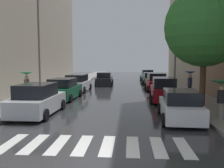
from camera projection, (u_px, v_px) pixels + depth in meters
ground_plane at (120, 85)px, 31.43m from camera, size 28.00×72.00×0.04m
sidewalk_left at (70, 84)px, 31.88m from camera, size 3.00×72.00×0.15m
sidewalk_right at (171, 85)px, 30.96m from camera, size 3.00×72.00×0.15m
crosswalk_stripes at (95, 145)px, 8.86m from camera, size 6.75×2.20×0.01m
building_left_mid at (37, 7)px, 32.18m from camera, size 6.00×14.60×20.20m
building_right_mid at (204, 31)px, 32.38m from camera, size 6.00×19.50×13.93m
parked_car_left_nearest at (38, 100)px, 13.83m from camera, size 2.19×4.58×1.78m
parked_car_left_second at (64, 90)px, 19.33m from camera, size 2.28×4.58×1.69m
parked_car_left_third at (78, 83)px, 24.64m from camera, size 2.29×4.73×1.69m
parked_car_right_nearest at (180, 106)px, 12.49m from camera, size 2.21×4.20×1.58m
parked_car_right_second at (164, 90)px, 18.42m from camera, size 2.15×4.32×1.81m
parked_car_right_third at (156, 82)px, 25.11m from camera, size 2.17×4.10×1.82m
parked_car_right_fourth at (150, 79)px, 31.80m from camera, size 2.18×4.41×1.55m
parked_car_right_fifth at (147, 76)px, 37.98m from camera, size 2.12×4.17×1.68m
car_midroad at (104, 79)px, 30.70m from camera, size 2.16×4.73×1.63m
pedestrian_foreground at (190, 79)px, 20.15m from camera, size 0.91×0.91×2.04m
pedestrian_near_tree at (221, 90)px, 12.21m from camera, size 1.10×1.10×1.93m
pedestrian_by_kerb at (27, 80)px, 17.30m from camera, size 0.98×0.98×2.11m
street_tree_right at (204, 27)px, 15.18m from camera, size 4.95×4.95×7.47m
lamp_post_right at (175, 48)px, 23.22m from camera, size 0.60×0.28×7.21m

